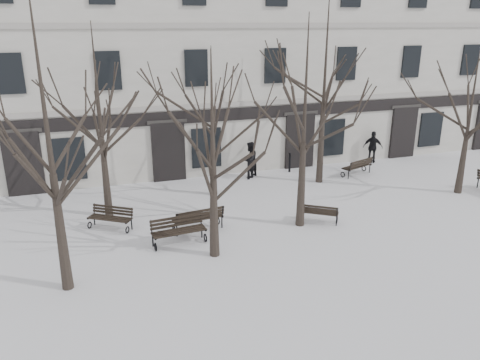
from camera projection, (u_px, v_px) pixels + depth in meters
name	position (u px, v px, depth m)	size (l,w,h in m)	color
ground	(303.00, 236.00, 17.11)	(100.00, 100.00, 0.00)	silver
building	(210.00, 57.00, 27.01)	(40.40, 10.20, 11.40)	beige
tree_0	(44.00, 111.00, 12.12)	(5.89, 5.89, 8.42)	black
tree_1	(212.00, 133.00, 14.41)	(4.70, 4.70, 6.72)	black
tree_2	(305.00, 99.00, 16.54)	(5.45, 5.45, 7.78)	black
tree_3	(471.00, 107.00, 20.27)	(4.42, 4.42, 6.31)	black
tree_4	(98.00, 100.00, 17.43)	(5.25, 5.25, 7.50)	black
tree_5	(212.00, 105.00, 20.00)	(4.58, 4.58, 6.54)	black
tree_6	(326.00, 64.00, 21.17)	(6.33, 6.33, 9.05)	black
bench_0	(178.00, 230.00, 16.42)	(1.96, 0.87, 0.96)	black
bench_1	(199.00, 218.00, 17.43)	(1.95, 0.90, 0.95)	black
bench_2	(318.00, 212.00, 18.17)	(1.60, 1.35, 0.80)	black
bench_3	(111.00, 217.00, 17.65)	(1.71, 1.42, 0.85)	black
bench_4	(358.00, 166.00, 23.80)	(1.88, 1.21, 0.90)	black
bollard_a	(249.00, 167.00, 23.13)	(0.15, 0.15, 1.18)	black
bollard_b	(290.00, 162.00, 24.32)	(0.13, 0.13, 1.04)	black
pedestrian_b	(250.00, 177.00, 23.70)	(0.88, 0.69, 1.81)	black
pedestrian_c	(371.00, 162.00, 26.14)	(1.04, 0.43, 1.77)	black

